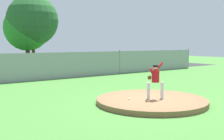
{
  "coord_description": "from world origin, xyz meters",
  "views": [
    {
      "loc": [
        -8.26,
        -8.3,
        2.54
      ],
      "look_at": [
        0.43,
        3.4,
        1.15
      ],
      "focal_mm": 44.17,
      "sensor_mm": 36.0,
      "label": 1
    }
  ],
  "objects_px": {
    "parked_car_silver": "(133,61)",
    "parked_car_charcoal": "(57,63)",
    "parked_car_champagne": "(86,62)",
    "parked_car_red": "(22,65)",
    "baseball": "(129,99)",
    "pitcher_youth": "(155,78)"
  },
  "relations": [
    {
      "from": "pitcher_youth",
      "to": "parked_car_charcoal",
      "type": "bearing_deg",
      "value": 80.41
    },
    {
      "from": "parked_car_silver",
      "to": "parked_car_charcoal",
      "type": "bearing_deg",
      "value": 176.19
    },
    {
      "from": "baseball",
      "to": "parked_car_charcoal",
      "type": "height_order",
      "value": "parked_car_charcoal"
    },
    {
      "from": "parked_car_red",
      "to": "parked_car_charcoal",
      "type": "bearing_deg",
      "value": 0.19
    },
    {
      "from": "baseball",
      "to": "parked_car_champagne",
      "type": "xyz_separation_m",
      "value": [
        6.3,
        13.81,
        0.55
      ]
    },
    {
      "from": "parked_car_red",
      "to": "parked_car_champagne",
      "type": "distance_m",
      "value": 6.03
    },
    {
      "from": "baseball",
      "to": "parked_car_champagne",
      "type": "height_order",
      "value": "parked_car_champagne"
    },
    {
      "from": "parked_car_silver",
      "to": "parked_car_champagne",
      "type": "bearing_deg",
      "value": 178.9
    },
    {
      "from": "parked_car_champagne",
      "to": "parked_car_silver",
      "type": "relative_size",
      "value": 1.02
    },
    {
      "from": "parked_car_red",
      "to": "parked_car_champagne",
      "type": "xyz_separation_m",
      "value": [
        6.01,
        -0.45,
        -0.01
      ]
    },
    {
      "from": "parked_car_silver",
      "to": "parked_car_charcoal",
      "type": "height_order",
      "value": "parked_car_charcoal"
    },
    {
      "from": "pitcher_youth",
      "to": "parked_car_silver",
      "type": "distance_m",
      "value": 18.09
    },
    {
      "from": "parked_car_silver",
      "to": "parked_car_charcoal",
      "type": "relative_size",
      "value": 0.98
    },
    {
      "from": "pitcher_youth",
      "to": "parked_car_silver",
      "type": "bearing_deg",
      "value": 51.85
    },
    {
      "from": "parked_car_red",
      "to": "parked_car_silver",
      "type": "relative_size",
      "value": 1.02
    },
    {
      "from": "parked_car_champagne",
      "to": "parked_car_silver",
      "type": "distance_m",
      "value": 5.86
    },
    {
      "from": "pitcher_youth",
      "to": "baseball",
      "type": "relative_size",
      "value": 21.17
    },
    {
      "from": "parked_car_champagne",
      "to": "baseball",
      "type": "bearing_deg",
      "value": -114.53
    },
    {
      "from": "pitcher_youth",
      "to": "parked_car_red",
      "type": "distance_m",
      "value": 14.81
    },
    {
      "from": "parked_car_red",
      "to": "parked_car_silver",
      "type": "bearing_deg",
      "value": -2.74
    },
    {
      "from": "baseball",
      "to": "parked_car_silver",
      "type": "bearing_deg",
      "value": 48.4
    },
    {
      "from": "baseball",
      "to": "parked_car_silver",
      "type": "xyz_separation_m",
      "value": [
        12.16,
        13.7,
        0.5
      ]
    }
  ]
}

